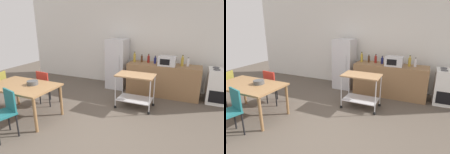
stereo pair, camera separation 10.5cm
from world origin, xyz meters
The scene contains 17 objects.
ground_plane centered at (0.00, 0.00, 0.00)m, with size 12.00×12.00×0.00m, color brown.
back_wall centered at (0.00, 3.20, 1.45)m, with size 8.40×0.12×2.90m, color silver.
kitchen_counter centered at (0.90, 2.60, 0.45)m, with size 2.00×0.64×0.90m, color olive.
dining_table centered at (-1.69, 0.02, 0.67)m, with size 1.50×0.90×0.75m.
chair_teal centered at (-1.39, -0.68, 0.52)m, with size 0.48×0.48×0.89m.
chair_red centered at (-1.69, 0.74, 0.52)m, with size 0.43×0.43×0.89m.
stove_oven centered at (2.35, 2.62, 0.45)m, with size 0.60×0.61×0.92m.
refrigerator centered at (-0.55, 2.70, 0.78)m, with size 0.60×0.63×1.55m.
kitchen_cart centered at (0.42, 1.46, 0.57)m, with size 0.91×0.57×0.85m.
bottle_vinegar centered at (0.03, 2.64, 1.02)m, with size 0.07×0.07×0.30m.
bottle_olive_oil centered at (0.25, 2.66, 1.00)m, with size 0.06×0.06×0.23m.
bottle_soda centered at (0.44, 2.69, 1.01)m, with size 0.07×0.07×0.26m.
bottle_sesame_oil centered at (0.64, 2.64, 0.99)m, with size 0.07×0.07×0.22m.
microwave centered at (1.00, 2.50, 1.03)m, with size 0.46×0.35×0.26m.
bottle_hot_sauce centered at (1.38, 2.62, 1.02)m, with size 0.07×0.07×0.30m.
bottle_wine centered at (1.53, 2.65, 1.00)m, with size 0.07×0.07×0.24m.
fruit_bowl centered at (-1.50, 0.13, 0.79)m, with size 0.23×0.23×0.09m, color #4C4C4C.
Camera 2 is at (1.74, -2.74, 2.09)m, focal length 30.55 mm.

